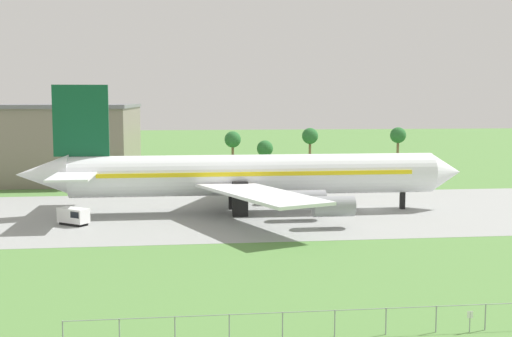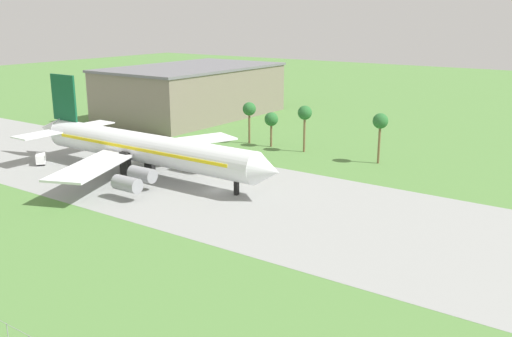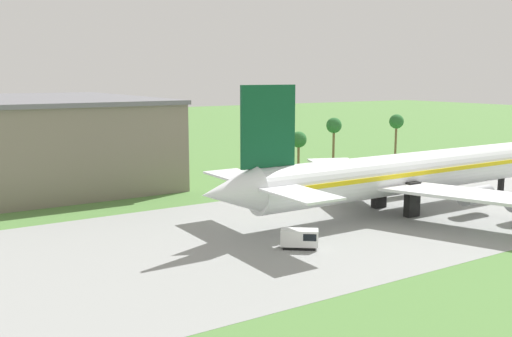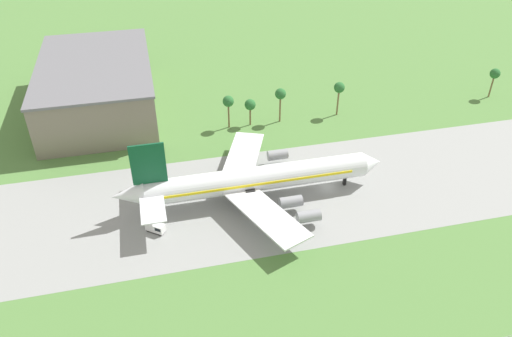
% 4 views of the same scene
% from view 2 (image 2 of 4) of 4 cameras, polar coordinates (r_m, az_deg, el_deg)
% --- Properties ---
extents(ground_plane, '(600.00, 600.00, 0.00)m').
position_cam_2_polar(ground_plane, '(114.25, -4.11, -2.23)').
color(ground_plane, '#517F3D').
extents(taxiway_strip, '(320.00, 44.00, 0.02)m').
position_cam_2_polar(taxiway_strip, '(114.25, -4.11, -2.22)').
color(taxiway_strip, gray).
rests_on(taxiway_strip, ground_plane).
extents(jet_airliner, '(71.42, 52.71, 20.30)m').
position_cam_2_polar(jet_airliner, '(126.49, -11.33, 2.05)').
color(jet_airliner, white).
rests_on(jet_airliner, ground_plane).
extents(baggage_tug, '(4.93, 4.44, 2.47)m').
position_cam_2_polar(baggage_tug, '(142.84, -20.73, 0.93)').
color(baggage_tug, black).
rests_on(baggage_tug, ground_plane).
extents(terminal_building, '(36.72, 61.20, 17.06)m').
position_cam_2_polar(terminal_building, '(197.69, -6.38, 7.68)').
color(terminal_building, slate).
rests_on(terminal_building, ground_plane).
extents(palm_tree_row, '(100.19, 3.60, 11.95)m').
position_cam_2_polar(palm_tree_row, '(138.19, 10.09, 4.48)').
color(palm_tree_row, brown).
rests_on(palm_tree_row, ground_plane).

